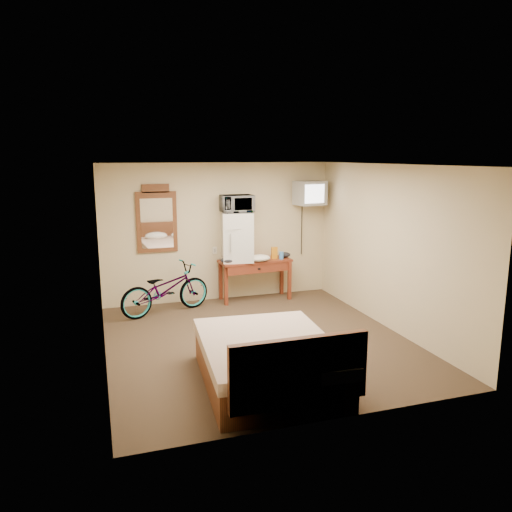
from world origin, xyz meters
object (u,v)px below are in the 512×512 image
object	(u,v)px
crt_television	(310,193)
bed	(269,361)
microwave	(237,204)
wall_mirror	(157,220)
desk	(256,267)
bicycle	(165,289)
mini_fridge	(237,237)
blue_cup	(281,255)

from	to	relation	value
crt_television	bed	distance (m)	4.27
microwave	wall_mirror	size ratio (longest dim) A/B	0.47
desk	bicycle	bearing A→B (deg)	-170.32
crt_television	bicycle	xyz separation A→B (m)	(-2.74, -0.31, -1.52)
wall_mirror	desk	bearing A→B (deg)	-8.97
crt_television	bed	bearing A→B (deg)	-120.27
mini_fridge	microwave	distance (m)	0.59
desk	mini_fridge	world-z (taller)	mini_fridge
bed	desk	bearing A→B (deg)	74.65
microwave	blue_cup	xyz separation A→B (m)	(0.82, -0.09, -0.97)
microwave	blue_cup	bearing A→B (deg)	-8.20
desk	microwave	size ratio (longest dim) A/B	2.43
wall_mirror	bicycle	bearing A→B (deg)	-86.59
desk	bed	xyz separation A→B (m)	(-0.93, -3.38, -0.33)
blue_cup	bicycle	distance (m)	2.22
bed	blue_cup	bearing A→B (deg)	67.04
blue_cup	microwave	bearing A→B (deg)	173.67
desk	bed	size ratio (longest dim) A/B	0.65
desk	blue_cup	distance (m)	0.52
bicycle	crt_television	bearing A→B (deg)	-102.38
wall_mirror	bed	xyz separation A→B (m)	(0.79, -3.65, -1.23)
bed	mini_fridge	bearing A→B (deg)	80.16
bicycle	bed	size ratio (longest dim) A/B	0.77
desk	wall_mirror	bearing A→B (deg)	171.03
microwave	bed	xyz separation A→B (m)	(-0.59, -3.41, -1.49)
microwave	wall_mirror	xyz separation A→B (m)	(-1.38, 0.24, -0.26)
crt_television	bed	size ratio (longest dim) A/B	0.30
microwave	bicycle	world-z (taller)	microwave
bicycle	wall_mirror	bearing A→B (deg)	-15.36
blue_cup	wall_mirror	bearing A→B (deg)	171.48
wall_mirror	bed	size ratio (longest dim) A/B	0.57
mini_fridge	bed	xyz separation A→B (m)	(-0.59, -3.41, -0.90)
microwave	bicycle	size ratio (longest dim) A/B	0.35
mini_fridge	bicycle	distance (m)	1.59
microwave	bicycle	xyz separation A→B (m)	(-1.35, -0.32, -1.36)
microwave	wall_mirror	world-z (taller)	wall_mirror
desk	blue_cup	world-z (taller)	blue_cup
microwave	bed	distance (m)	3.77
mini_fridge	microwave	bearing A→B (deg)	56.24
bicycle	bed	world-z (taller)	bed
mini_fridge	bed	world-z (taller)	mini_fridge
mini_fridge	desk	bearing A→B (deg)	-5.50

